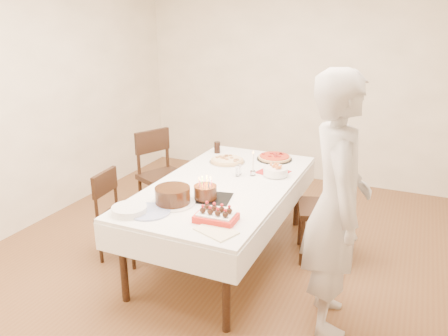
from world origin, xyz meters
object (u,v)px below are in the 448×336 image
at_px(chair_right_savory, 324,209).
at_px(person, 336,206).
at_px(cola_glass, 217,147).
at_px(layer_cake, 173,196).
at_px(chair_left_dessert, 124,216).
at_px(chair_left_savory, 165,177).
at_px(taper_candle, 253,163).
at_px(pizza_pepperoni, 274,158).
at_px(pasta_bowl, 276,171).
at_px(strawberry_box, 216,216).
at_px(dining_table, 224,221).
at_px(birthday_cake, 205,188).
at_px(pizza_white, 227,161).

relative_size(chair_right_savory, person, 0.52).
height_order(cola_glass, layer_cake, layer_cake).
bearing_deg(chair_left_dessert, chair_left_savory, -89.65).
relative_size(chair_right_savory, chair_left_dessert, 1.15).
relative_size(chair_right_savory, taper_candle, 3.98).
relative_size(person, taper_candle, 7.65).
relative_size(pizza_pepperoni, pasta_bowl, 1.61).
bearing_deg(pizza_pepperoni, chair_right_savory, -34.89).
bearing_deg(pizza_pepperoni, layer_cake, -105.15).
bearing_deg(pasta_bowl, pizza_pepperoni, 108.99).
xyz_separation_m(chair_right_savory, strawberry_box, (-0.57, -1.12, 0.30)).
bearing_deg(strawberry_box, dining_table, 109.90).
distance_m(person, layer_cake, 1.26).
relative_size(chair_left_dessert, pizza_pepperoni, 2.30).
height_order(cola_glass, birthday_cake, birthday_cake).
xyz_separation_m(pizza_pepperoni, cola_glass, (-0.64, -0.03, 0.04)).
height_order(chair_left_dessert, layer_cake, layer_cake).
xyz_separation_m(chair_left_dessert, birthday_cake, (0.85, -0.03, 0.43)).
xyz_separation_m(chair_right_savory, chair_left_dessert, (-1.67, -0.77, -0.06)).
bearing_deg(pizza_white, taper_candle, -33.76).
height_order(pizza_pepperoni, taper_candle, taper_candle).
xyz_separation_m(person, pizza_pepperoni, (-0.87, 1.35, -0.16)).
relative_size(chair_right_savory, birthday_cake, 5.19).
xyz_separation_m(pizza_pepperoni, strawberry_box, (0.06, -1.56, 0.02)).
xyz_separation_m(dining_table, strawberry_box, (0.26, -0.73, 0.41)).
distance_m(chair_right_savory, person, 1.04).
bearing_deg(taper_candle, chair_left_savory, 169.74).
xyz_separation_m(chair_left_dessert, pizza_white, (0.63, 0.91, 0.35)).
bearing_deg(cola_glass, chair_left_dessert, -108.67).
distance_m(chair_left_dessert, layer_cake, 0.80).
bearing_deg(strawberry_box, person, 15.00).
relative_size(pizza_white, cola_glass, 2.96).
height_order(chair_left_dessert, person, person).
bearing_deg(taper_candle, person, -41.37).
bearing_deg(pizza_pepperoni, chair_left_savory, -162.89).
height_order(dining_table, pizza_pepperoni, pizza_pepperoni).
distance_m(dining_table, pasta_bowl, 0.66).
height_order(taper_candle, cola_glass, taper_candle).
height_order(chair_right_savory, cola_glass, chair_right_savory).
bearing_deg(pizza_white, pasta_bowl, -16.74).
distance_m(chair_left_dessert, pasta_bowl, 1.46).
xyz_separation_m(pizza_pepperoni, pasta_bowl, (0.16, -0.47, 0.02)).
bearing_deg(dining_table, layer_cake, -107.27).
relative_size(dining_table, chair_right_savory, 2.21).
distance_m(pasta_bowl, birthday_cake, 0.84).
bearing_deg(pasta_bowl, chair_left_dessert, -148.43).
height_order(pasta_bowl, birthday_cake, birthday_cake).
relative_size(dining_table, pizza_pepperoni, 5.84).
relative_size(chair_left_dessert, pasta_bowl, 3.72).
bearing_deg(chair_left_dessert, chair_right_savory, -160.81).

